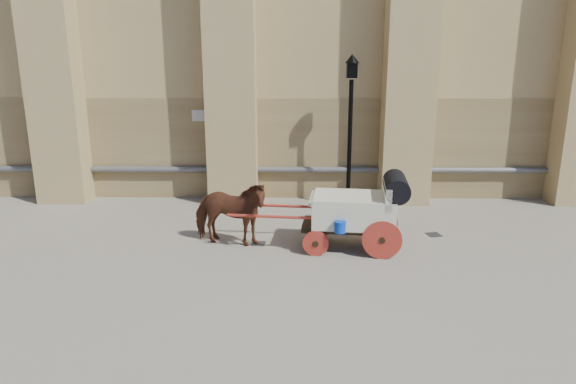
{
  "coord_description": "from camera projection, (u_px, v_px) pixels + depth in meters",
  "views": [
    {
      "loc": [
        0.8,
        -11.08,
        4.22
      ],
      "look_at": [
        0.66,
        -0.1,
        1.28
      ],
      "focal_mm": 32.0,
      "sensor_mm": 36.0,
      "label": 1
    }
  ],
  "objects": [
    {
      "name": "street_lamp",
      "position": [
        350.0,
        128.0,
        14.13
      ],
      "size": [
        0.4,
        0.4,
        4.24
      ],
      "color": "black",
      "rests_on": "ground"
    },
    {
      "name": "carriage",
      "position": [
        360.0,
        209.0,
        11.34
      ],
      "size": [
        4.02,
        1.5,
        1.72
      ],
      "rotation": [
        0.0,
        0.0,
        -0.11
      ],
      "color": "black",
      "rests_on": "ground"
    },
    {
      "name": "drain_grate_near",
      "position": [
        259.0,
        243.0,
        11.84
      ],
      "size": [
        0.35,
        0.35,
        0.01
      ],
      "primitive_type": "cube",
      "rotation": [
        0.0,
        0.0,
        -0.09
      ],
      "color": "black",
      "rests_on": "ground"
    },
    {
      "name": "ground",
      "position": [
        260.0,
        244.0,
        11.8
      ],
      "size": [
        90.0,
        90.0,
        0.0
      ],
      "primitive_type": "plane",
      "color": "#6E675A",
      "rests_on": "ground"
    },
    {
      "name": "horse",
      "position": [
        230.0,
        213.0,
        11.59
      ],
      "size": [
        1.95,
        1.21,
        1.53
      ],
      "primitive_type": "imported",
      "rotation": [
        0.0,
        0.0,
        1.35
      ],
      "color": "brown",
      "rests_on": "ground"
    },
    {
      "name": "drain_grate_far",
      "position": [
        434.0,
        235.0,
        12.43
      ],
      "size": [
        0.39,
        0.39,
        0.01
      ],
      "primitive_type": "cube",
      "rotation": [
        0.0,
        0.0,
        0.24
      ],
      "color": "black",
      "rests_on": "ground"
    }
  ]
}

